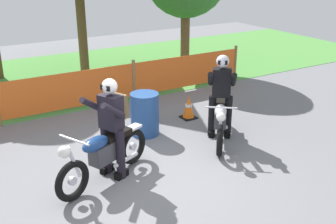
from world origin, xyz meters
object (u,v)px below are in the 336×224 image
rider_lead (112,123)px  spare_drum (145,114)px  motorcycle_trailing (220,119)px  motorcycle_lead (104,154)px  traffic_cone (189,107)px  rider_trailing (221,94)px

rider_lead → spare_drum: (1.21, 1.20, -0.51)m
motorcycle_trailing → motorcycle_lead: bearing=-46.4°
rider_lead → traffic_cone: 2.95m
motorcycle_lead → traffic_cone: (2.66, 1.57, -0.21)m
motorcycle_lead → traffic_cone: motorcycle_lead is taller
rider_trailing → traffic_cone: rider_trailing is taller
traffic_cone → spare_drum: 1.29m
rider_trailing → traffic_cone: (0.00, 1.14, -0.66)m
motorcycle_lead → motorcycle_trailing: motorcycle_lead is taller
rider_lead → traffic_cone: bearing=-173.7°
motorcycle_trailing → spare_drum: size_ratio=1.83×
motorcycle_trailing → rider_trailing: bearing=-179.4°
motorcycle_lead → spare_drum: (1.41, 1.29, -0.03)m
motorcycle_trailing → traffic_cone: bearing=-147.6°
rider_lead → spare_drum: 1.78m
motorcycle_lead → rider_trailing: size_ratio=1.14×
motorcycle_trailing → spare_drum: (-1.14, 1.02, -0.01)m
rider_lead → rider_trailing: 2.48m
motorcycle_trailing → rider_lead: bearing=-48.2°
motorcycle_trailing → rider_trailing: size_ratio=0.95×
motorcycle_trailing → rider_lead: size_ratio=0.95×
motorcycle_lead → rider_lead: (0.20, 0.09, 0.48)m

